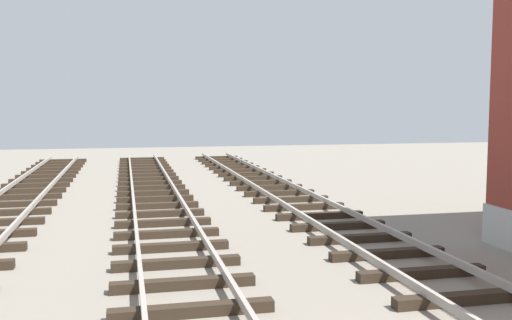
{
  "coord_description": "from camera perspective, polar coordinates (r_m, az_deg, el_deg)",
  "views": [
    {
      "loc": [
        -4.39,
        -4.43,
        3.15
      ],
      "look_at": [
        -0.43,
        13.04,
        1.47
      ],
      "focal_mm": 40.59,
      "sensor_mm": 36.0,
      "label": 1
    }
  ],
  "objects": []
}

